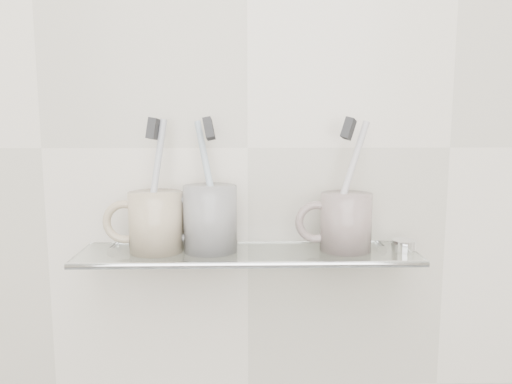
{
  "coord_description": "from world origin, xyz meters",
  "views": [
    {
      "loc": [
        -0.0,
        0.32,
        1.3
      ],
      "look_at": [
        0.01,
        1.04,
        1.19
      ],
      "focal_mm": 35.0,
      "sensor_mm": 36.0,
      "label": 1
    }
  ],
  "objects_px": {
    "shelf_glass": "(248,254)",
    "mug_right": "(346,222)",
    "mug_left": "(156,222)",
    "mug_center": "(210,219)"
  },
  "relations": [
    {
      "from": "shelf_glass",
      "to": "mug_right",
      "type": "relative_size",
      "value": 5.82
    },
    {
      "from": "mug_right",
      "to": "mug_left",
      "type": "bearing_deg",
      "value": 155.77
    },
    {
      "from": "mug_left",
      "to": "mug_right",
      "type": "bearing_deg",
      "value": 4.09
    },
    {
      "from": "mug_left",
      "to": "mug_center",
      "type": "relative_size",
      "value": 0.91
    },
    {
      "from": "mug_center",
      "to": "shelf_glass",
      "type": "bearing_deg",
      "value": 18.33
    },
    {
      "from": "mug_left",
      "to": "mug_center",
      "type": "height_order",
      "value": "mug_center"
    },
    {
      "from": "mug_left",
      "to": "mug_center",
      "type": "xyz_separation_m",
      "value": [
        0.08,
        0.0,
        0.0
      ]
    },
    {
      "from": "mug_center",
      "to": "mug_right",
      "type": "relative_size",
      "value": 1.14
    },
    {
      "from": "mug_center",
      "to": "mug_left",
      "type": "bearing_deg",
      "value": -156.56
    },
    {
      "from": "mug_left",
      "to": "shelf_glass",
      "type": "bearing_deg",
      "value": 1.99
    }
  ]
}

